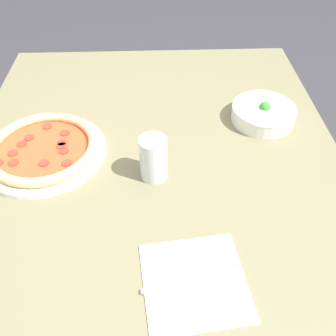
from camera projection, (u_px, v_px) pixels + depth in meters
name	position (u px, v px, depth m)	size (l,w,h in m)	color
ground_plane	(159.00, 295.00, 1.53)	(8.00, 8.00, 0.00)	#333338
dining_table	(155.00, 182.00, 1.07)	(1.22, 1.01, 0.76)	#706B4C
pizza	(43.00, 149.00, 0.99)	(0.33, 0.33, 0.04)	white
bowl	(264.00, 112.00, 1.10)	(0.19, 0.19, 0.07)	white
napkin	(194.00, 282.00, 0.73)	(0.22, 0.22, 0.00)	white
fork	(192.00, 267.00, 0.75)	(0.02, 0.20, 0.00)	silver
knife	(191.00, 293.00, 0.71)	(0.02, 0.21, 0.01)	silver
glass	(154.00, 158.00, 0.91)	(0.07, 0.07, 0.12)	silver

